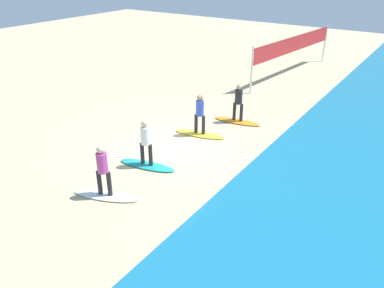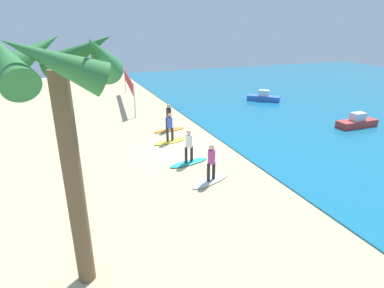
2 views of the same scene
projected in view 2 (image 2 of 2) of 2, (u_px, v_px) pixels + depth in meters
name	position (u px, v px, depth m)	size (l,w,h in m)	color
ground_plane	(176.00, 152.00, 16.99)	(60.00, 60.00, 0.00)	#CCB789
surfboard_orange	(169.00, 130.00, 20.37)	(2.10, 0.56, 0.09)	orange
surfer_orange	(169.00, 115.00, 20.02)	(0.32, 0.46, 1.64)	#232328
surfboard_yellow	(170.00, 141.00, 18.35)	(2.10, 0.56, 0.09)	yellow
surfer_yellow	(170.00, 125.00, 18.00)	(0.32, 0.45, 1.64)	#232328
surfboard_teal	(189.00, 163.00, 15.55)	(2.10, 0.56, 0.09)	teal
surfer_teal	(189.00, 144.00, 15.20)	(0.32, 0.45, 1.64)	#232328
surfboard_white	(211.00, 181.00, 13.75)	(2.10, 0.56, 0.09)	white
surfer_white	(211.00, 160.00, 13.40)	(0.32, 0.44, 1.64)	#232328
volleyball_net	(129.00, 83.00, 26.72)	(9.03, 1.18, 2.50)	silver
palm_tree	(59.00, 85.00, 6.72)	(2.88, 3.03, 6.46)	brown
boat_red	(357.00, 122.00, 20.88)	(0.95, 2.82, 0.94)	red
boat_blue	(264.00, 97.00, 28.02)	(2.58, 2.65, 0.94)	blue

